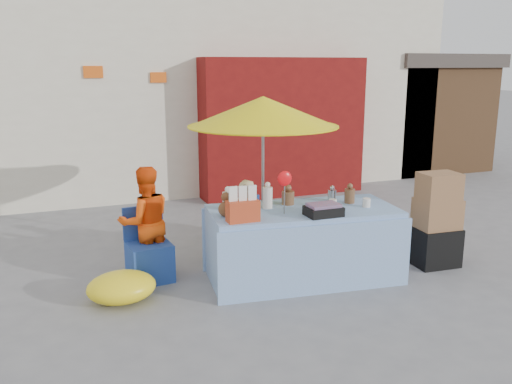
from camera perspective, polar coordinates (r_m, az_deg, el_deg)
name	(u,v)px	position (r m, az deg, el deg)	size (l,w,h in m)	color
ground	(257,293)	(6.13, 0.06, -10.54)	(80.00, 80.00, 0.00)	slate
backdrop	(157,36)	(13.00, -10.39, 15.86)	(14.00, 8.00, 7.80)	silver
market_table	(302,243)	(6.39, 4.86, -5.35)	(2.33, 1.30, 1.34)	#91B4E9
chair_left	(149,259)	(6.51, -11.17, -6.92)	(0.52, 0.51, 0.85)	#203F93
chair_right	(249,246)	(6.82, -0.74, -5.71)	(0.52, 0.51, 0.85)	#203F93
vendor_orange	(146,222)	(6.51, -11.53, -3.13)	(0.65, 0.50, 1.33)	#FD500D
vendor_beige	(245,221)	(6.85, -1.13, -3.11)	(0.39, 0.26, 1.08)	beige
umbrella	(263,112)	(6.84, 0.75, 8.40)	(1.90, 1.90, 2.09)	gray
box_stack	(436,223)	(7.11, 18.45, -3.12)	(0.57, 0.48, 1.19)	black
tarp_bundle	(121,287)	(6.02, -13.98, -9.70)	(0.73, 0.59, 0.33)	yellow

